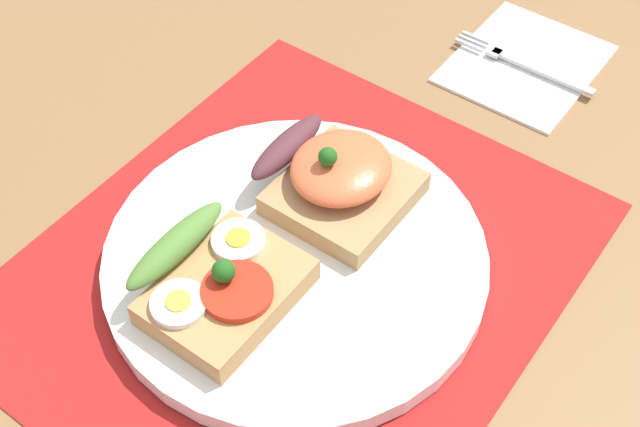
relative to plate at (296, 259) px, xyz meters
The scene contains 7 objects.
ground_plane 2.69cm from the plate, ahead, with size 120.00×90.00×3.20cm, color brown.
placemat 0.94cm from the plate, ahead, with size 40.72×35.03×0.30cm, color #A41B19.
plate is the anchor object (origin of this frame).
sandwich_egg_tomato 6.77cm from the plate, 162.80° to the left, with size 10.62×9.43×4.22cm.
sandwich_salmon 6.89cm from the plate, ahead, with size 9.71×10.62×5.62cm.
napkin 30.92cm from the plate, ahead, with size 14.38×11.83×0.60cm, color white.
fork 30.13cm from the plate, ahead, with size 1.62×13.53×0.32cm.
Camera 1 is at (-29.67, -23.95, 50.50)cm, focal length 48.26 mm.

